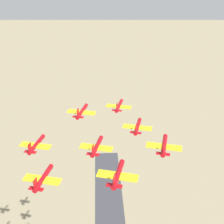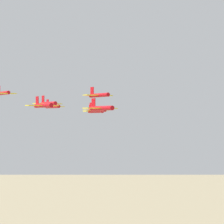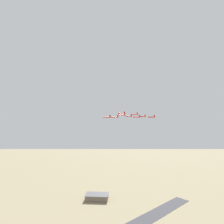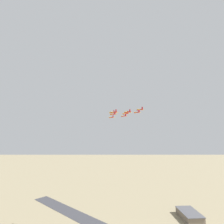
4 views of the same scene
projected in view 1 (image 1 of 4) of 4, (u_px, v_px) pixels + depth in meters
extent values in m
cylinder|color=#B20C14|center=(119.00, 106.00, 107.56)|extent=(8.59, 5.59, 1.13)
cube|color=yellow|center=(119.00, 106.00, 107.02)|extent=(6.44, 8.72, 0.19)
cube|color=#B20C14|center=(117.00, 107.00, 103.61)|extent=(1.50, 0.94, 2.26)
cube|color=#B20C14|center=(117.00, 110.00, 104.24)|extent=(2.62, 3.42, 0.12)
cylinder|color=#B20C14|center=(82.00, 111.00, 94.69)|extent=(8.59, 5.59, 1.13)
cube|color=yellow|center=(81.00, 112.00, 94.15)|extent=(6.44, 8.72, 0.19)
cube|color=#B20C14|center=(78.00, 113.00, 90.74)|extent=(1.50, 0.94, 2.26)
cube|color=#B20C14|center=(78.00, 117.00, 91.37)|extent=(2.62, 3.42, 0.12)
cylinder|color=#B20C14|center=(138.00, 126.00, 92.74)|extent=(8.59, 5.59, 1.13)
cube|color=yellow|center=(137.00, 127.00, 92.20)|extent=(6.44, 8.72, 0.19)
cube|color=#B20C14|center=(136.00, 128.00, 88.78)|extent=(1.50, 0.94, 2.26)
cube|color=#B20C14|center=(136.00, 133.00, 89.41)|extent=(2.62, 3.42, 0.12)
cylinder|color=#B20C14|center=(36.00, 144.00, 85.37)|extent=(8.59, 5.59, 1.13)
cube|color=yellow|center=(36.00, 146.00, 84.84)|extent=(6.44, 8.72, 0.19)
cube|color=#B20C14|center=(30.00, 147.00, 81.42)|extent=(1.50, 0.94, 2.26)
cube|color=#B20C14|center=(30.00, 152.00, 82.05)|extent=(2.62, 3.42, 0.12)
cylinder|color=#B20C14|center=(97.00, 146.00, 81.20)|extent=(8.59, 5.59, 1.13)
cube|color=yellow|center=(96.00, 147.00, 80.66)|extent=(6.44, 8.72, 0.19)
cube|color=#B20C14|center=(93.00, 149.00, 77.24)|extent=(1.50, 0.94, 2.26)
cube|color=#B20C14|center=(93.00, 154.00, 77.88)|extent=(2.62, 3.42, 0.12)
cylinder|color=#B20C14|center=(164.00, 145.00, 76.64)|extent=(8.59, 5.59, 1.13)
cube|color=yellow|center=(164.00, 147.00, 76.10)|extent=(6.44, 8.72, 0.19)
cube|color=#B20C14|center=(163.00, 149.00, 72.69)|extent=(1.50, 0.94, 2.26)
cube|color=#B20C14|center=(163.00, 154.00, 73.32)|extent=(2.62, 3.42, 0.12)
cylinder|color=#B20C14|center=(43.00, 178.00, 70.33)|extent=(8.59, 5.59, 1.13)
cube|color=yellow|center=(42.00, 180.00, 69.79)|extent=(6.44, 8.72, 0.19)
cube|color=#B20C14|center=(35.00, 184.00, 66.38)|extent=(1.50, 0.94, 2.26)
cube|color=#B20C14|center=(36.00, 189.00, 67.01)|extent=(2.62, 3.42, 0.12)
cylinder|color=#B20C14|center=(118.00, 174.00, 65.18)|extent=(8.59, 5.59, 1.13)
cube|color=yellow|center=(117.00, 176.00, 64.64)|extent=(6.44, 8.72, 0.19)
cube|color=#B20C14|center=(114.00, 180.00, 61.23)|extent=(1.50, 0.94, 2.26)
cube|color=#B20C14|center=(114.00, 186.00, 61.86)|extent=(2.62, 3.42, 0.12)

